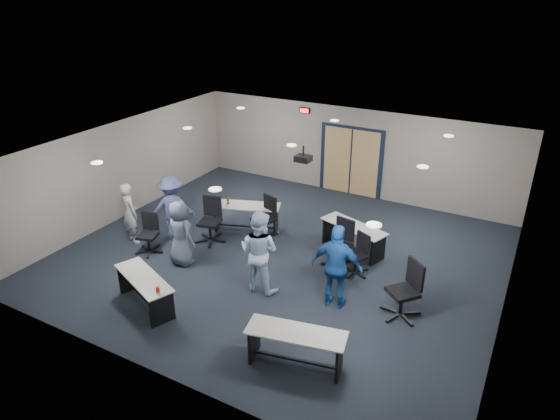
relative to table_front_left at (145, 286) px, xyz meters
The scene contains 25 objects.
floor 3.46m from the table_front_left, 64.86° to the left, with size 10.00×10.00×0.00m, color black.
back_wall 7.80m from the table_front_left, 79.15° to the left, with size 10.00×0.04×2.70m, color gray.
front_wall 2.20m from the table_front_left, 43.70° to the right, with size 10.00×0.04×2.70m, color gray.
left_wall 4.79m from the table_front_left, 138.75° to the left, with size 0.04×9.00×2.70m, color gray.
right_wall 7.22m from the table_front_left, 25.69° to the left, with size 0.04×9.00×2.70m, color gray.
ceiling 4.09m from the table_front_left, 64.86° to the left, with size 10.00×9.00×0.04m, color silver.
double_door 7.73m from the table_front_left, 79.10° to the left, with size 2.00×0.07×2.20m.
exit_sign 7.81m from the table_front_left, 91.08° to the left, with size 0.32×0.07×0.18m.
ceiling_projector 4.45m from the table_front_left, 64.01° to the left, with size 0.35×0.32×0.37m.
ceiling_can_lights 4.27m from the table_front_left, 66.53° to the left, with size 6.24×5.74×0.02m, color silver, non-canonical shape.
table_front_left is the anchor object (origin of this frame).
table_front_right 3.48m from the table_front_left, ahead, with size 1.80×0.91×0.70m.
table_back_left 3.92m from the table_front_left, 90.60° to the left, with size 1.87×1.17×0.98m.
table_back_right 5.09m from the table_front_left, 55.52° to the left, with size 1.80×1.11×0.69m.
chair_back_a 2.95m from the table_front_left, 99.68° to the left, with size 0.73×0.73×1.17m, color black, non-canonical shape.
chair_back_b 3.78m from the table_front_left, 80.97° to the left, with size 0.71×0.71×1.12m, color black, non-canonical shape.
chair_back_c 4.40m from the table_front_left, 49.76° to the left, with size 0.72×0.72×1.14m, color black, non-canonical shape.
chair_back_d 4.63m from the table_front_left, 44.53° to the left, with size 0.61×0.61×0.96m, color black, non-canonical shape.
chair_loose_left 2.28m from the table_front_left, 130.83° to the left, with size 0.62×0.62×0.99m, color black, non-canonical shape.
chair_loose_right 5.16m from the table_front_left, 25.10° to the left, with size 0.75×0.75×1.19m, color black, non-canonical shape.
person_gray 3.00m from the table_front_left, 138.81° to the left, with size 0.58×0.38×1.60m, color #9BA1A9.
person_plaid 1.79m from the table_front_left, 104.53° to the left, with size 0.77×0.50×1.58m, color #4F596D.
person_lightblue 2.43m from the table_front_left, 44.42° to the left, with size 0.89×0.69×1.83m, color #BEDAFC.
person_navy 3.91m from the table_front_left, 29.06° to the left, with size 1.07×0.45×1.83m, color #1C509A.
person_back 3.06m from the table_front_left, 119.01° to the left, with size 1.08×0.62×1.68m, color #434B78.
Camera 1 is at (5.04, -9.25, 6.13)m, focal length 32.00 mm.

